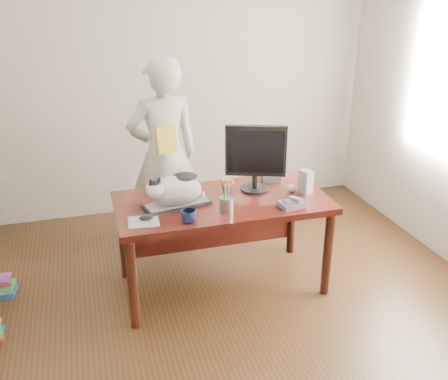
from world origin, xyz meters
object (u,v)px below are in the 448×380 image
cat (175,189)px  speaker (306,182)px  pen_cup (226,203)px  book_stack (187,186)px  phone (292,204)px  baseball (291,188)px  mouse (146,217)px  monitor (256,155)px  coffee_mug (189,216)px  person (164,155)px  keyboard (177,204)px  desk (219,213)px  calculator (271,176)px

cat → speaker: size_ratio=2.55×
pen_cup → speaker: pen_cup is taller
book_stack → phone: bearing=-17.9°
baseball → speaker: bearing=-22.2°
pen_cup → mouse: (-0.57, 0.02, -0.05)m
cat → book_stack: 0.34m
book_stack → speaker: bearing=1.1°
monitor → baseball: monitor is taller
coffee_mug → speaker: 1.02m
coffee_mug → cat: bearing=98.0°
coffee_mug → speaker: size_ratio=0.61×
mouse → phone: size_ratio=0.52×
book_stack → person: bearing=119.0°
pen_cup → keyboard: bearing=149.2°
desk → monitor: bearing=3.6°
desk → phone: size_ratio=8.36×
phone → person: person is taller
person → phone: bearing=118.3°
coffee_mug → book_stack: (0.11, 0.56, -0.01)m
baseball → person: bearing=135.5°
pen_cup → calculator: 0.74m
speaker → book_stack: bearing=138.0°
pen_cup → person: bearing=104.2°
pen_cup → person: size_ratio=0.15×
mouse → desk: bearing=28.2°
cat → baseball: size_ratio=6.92×
desk → coffee_mug: size_ratio=14.24×
pen_cup → mouse: bearing=178.0°
phone → book_stack: 0.85m
baseball → book_stack: book_stack is taller
mouse → cat: bearing=38.9°
pen_cup → speaker: size_ratio=1.37×
person → baseball: bearing=129.7°
keyboard → monitor: monitor is taller
monitor → person: bearing=148.9°
pen_cup → phone: bearing=-6.6°
desk → speaker: speaker is taller
monitor → person: person is taller
monitor → cat: bearing=-149.3°
baseball → book_stack: size_ratio=0.29×
coffee_mug → person: person is taller
calculator → mouse: bearing=-140.9°
cat → monitor: monitor is taller
speaker → book_stack: 0.93m
desk → mouse: size_ratio=16.10×
monitor → speaker: monitor is taller
mouse → book_stack: book_stack is taller
calculator → speaker: bearing=-50.5°
baseball → desk: bearing=171.4°
desk → speaker: (0.66, -0.13, 0.24)m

